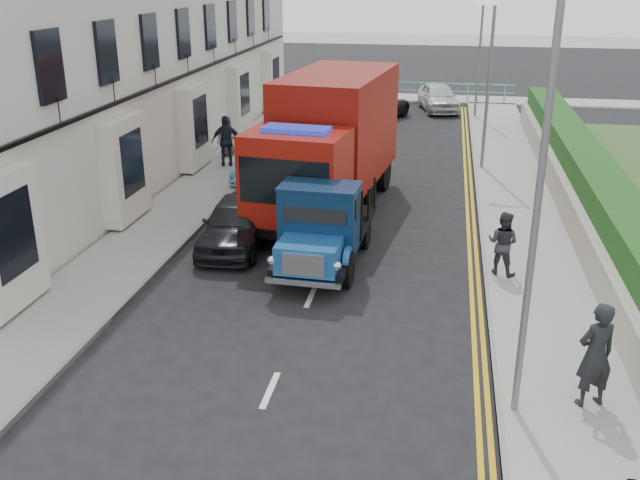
# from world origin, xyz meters

# --- Properties ---
(ground) EXTENTS (120.00, 120.00, 0.00)m
(ground) POSITION_xyz_m (0.00, 0.00, 0.00)
(ground) COLOR black
(ground) RESTS_ON ground
(pavement_west) EXTENTS (2.40, 38.00, 0.12)m
(pavement_west) POSITION_xyz_m (-5.20, 9.00, 0.06)
(pavement_west) COLOR gray
(pavement_west) RESTS_ON ground
(pavement_east) EXTENTS (2.60, 38.00, 0.12)m
(pavement_east) POSITION_xyz_m (5.30, 9.00, 0.06)
(pavement_east) COLOR gray
(pavement_east) RESTS_ON ground
(promenade) EXTENTS (30.00, 2.50, 0.12)m
(promenade) POSITION_xyz_m (0.00, 29.00, 0.06)
(promenade) COLOR gray
(promenade) RESTS_ON ground
(sea_plane) EXTENTS (120.00, 120.00, 0.00)m
(sea_plane) POSITION_xyz_m (0.00, 60.00, 0.00)
(sea_plane) COLOR slate
(sea_plane) RESTS_ON ground
(garden_east) EXTENTS (1.45, 28.00, 1.75)m
(garden_east) POSITION_xyz_m (7.21, 9.00, 0.90)
(garden_east) COLOR #B2AD9E
(garden_east) RESTS_ON ground
(seafront_railing) EXTENTS (13.00, 0.08, 1.11)m
(seafront_railing) POSITION_xyz_m (0.00, 28.20, 0.58)
(seafront_railing) COLOR #59B2A5
(seafront_railing) RESTS_ON ground
(lamp_near) EXTENTS (1.23, 0.18, 7.00)m
(lamp_near) POSITION_xyz_m (4.18, -2.00, 4.00)
(lamp_near) COLOR slate
(lamp_near) RESTS_ON ground
(lamp_mid) EXTENTS (1.23, 0.18, 7.00)m
(lamp_mid) POSITION_xyz_m (4.18, 14.00, 4.00)
(lamp_mid) COLOR slate
(lamp_mid) RESTS_ON ground
(lamp_far) EXTENTS (1.23, 0.18, 7.00)m
(lamp_far) POSITION_xyz_m (4.18, 24.00, 4.00)
(lamp_far) COLOR slate
(lamp_far) RESTS_ON ground
(bedford_lorry) EXTENTS (2.10, 4.86, 2.26)m
(bedford_lorry) POSITION_xyz_m (-0.04, 3.55, 1.04)
(bedford_lorry) COLOR black
(bedford_lorry) RESTS_ON ground
(red_lorry) EXTENTS (3.59, 8.20, 4.16)m
(red_lorry) POSITION_xyz_m (-0.61, 8.34, 2.22)
(red_lorry) COLOR black
(red_lorry) RESTS_ON ground
(parked_car_front) EXTENTS (1.80, 4.06, 1.36)m
(parked_car_front) POSITION_xyz_m (-2.60, 4.82, 0.68)
(parked_car_front) COLOR black
(parked_car_front) RESTS_ON ground
(parked_car_mid) EXTENTS (1.34, 3.79, 1.25)m
(parked_car_mid) POSITION_xyz_m (-3.60, 11.50, 0.62)
(parked_car_mid) COLOR #609ACE
(parked_car_mid) RESTS_ON ground
(parked_car_rear) EXTENTS (2.43, 5.43, 1.55)m
(parked_car_rear) POSITION_xyz_m (-3.02, 18.00, 0.77)
(parked_car_rear) COLOR #A7A7AB
(parked_car_rear) RESTS_ON ground
(seafront_car_left) EXTENTS (3.93, 5.26, 1.33)m
(seafront_car_left) POSITION_xyz_m (-0.72, 22.82, 0.66)
(seafront_car_left) COLOR black
(seafront_car_left) RESTS_ON ground
(seafront_car_right) EXTENTS (2.60, 4.49, 1.44)m
(seafront_car_right) POSITION_xyz_m (2.41, 25.73, 0.72)
(seafront_car_right) COLOR silver
(seafront_car_right) RESTS_ON ground
(pedestrian_east_near) EXTENTS (0.83, 0.71, 1.92)m
(pedestrian_east_near) POSITION_xyz_m (5.57, -1.62, 1.08)
(pedestrian_east_near) COLOR black
(pedestrian_east_near) RESTS_ON pavement_east
(pedestrian_east_far) EXTENTS (0.95, 0.87, 1.59)m
(pedestrian_east_far) POSITION_xyz_m (4.40, 3.89, 0.91)
(pedestrian_east_far) COLOR #312D37
(pedestrian_east_far) RESTS_ON pavement_east
(pedestrian_west_near) EXTENTS (1.21, 0.82, 1.91)m
(pedestrian_west_near) POSITION_xyz_m (-5.21, 12.50, 1.07)
(pedestrian_west_near) COLOR #19202E
(pedestrian_west_near) RESTS_ON pavement_west
(pedestrian_west_far) EXTENTS (0.80, 0.55, 1.58)m
(pedestrian_west_far) POSITION_xyz_m (-5.64, 13.97, 0.91)
(pedestrian_west_far) COLOR #3F352D
(pedestrian_west_far) RESTS_ON pavement_west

